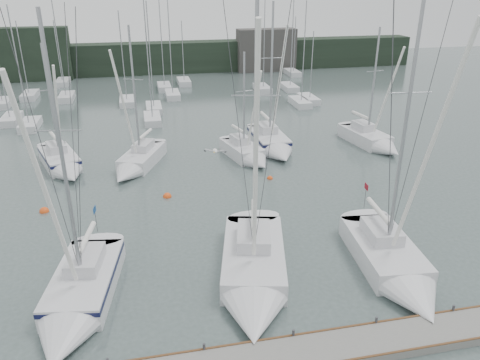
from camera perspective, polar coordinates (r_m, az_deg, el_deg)
name	(u,v)px	position (r m, az deg, el deg)	size (l,w,h in m)	color
ground	(232,293)	(24.90, -1.03, -13.65)	(160.00, 160.00, 0.00)	#465653
far_treeline	(160,58)	(82.52, -9.74, 14.47)	(90.00, 4.00, 5.00)	black
far_building_left	(30,54)	(81.87, -24.24, 13.80)	(12.00, 3.00, 8.00)	black
far_building_right	(266,50)	(83.21, 3.22, 15.53)	(10.00, 3.00, 7.00)	#3D3A38
mast_forest	(122,99)	(63.47, -14.14, 9.57)	(52.33, 27.61, 14.90)	silver
sailboat_near_left	(76,302)	(24.64, -19.31, -13.90)	(4.32, 9.59, 14.97)	silver
sailboat_near_center	(254,281)	(24.75, 1.69, -12.21)	(5.66, 10.88, 16.85)	silver
sailboat_near_right	(397,271)	(26.84, 18.64, -10.44)	(4.02, 9.80, 16.72)	silver
sailboat_mid_a	(63,164)	(42.00, -20.76, 1.82)	(5.00, 8.29, 11.15)	silver
sailboat_mid_b	(136,164)	(40.44, -12.62, 1.95)	(5.29, 8.25, 12.41)	silver
sailboat_mid_c	(248,155)	(41.46, 1.03, 3.08)	(3.88, 6.91, 10.08)	silver
sailboat_mid_d	(273,144)	(43.91, 4.04, 4.34)	(2.97, 8.46, 14.07)	silver
sailboat_mid_e	(374,142)	(46.60, 16.05, 4.52)	(3.80, 8.11, 11.78)	silver
buoy_a	(167,197)	(35.24, -8.86, -2.04)	(0.64, 0.64, 0.64)	#EC4C15
buoy_b	(270,179)	(38.01, 3.66, 0.17)	(0.47, 0.47, 0.47)	#EC4C15
buoy_c	(44,212)	(35.43, -22.74, -3.57)	(0.66, 0.66, 0.66)	#EC4C15
seagull	(215,151)	(24.35, -3.06, 3.57)	(1.07, 0.53, 0.22)	white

